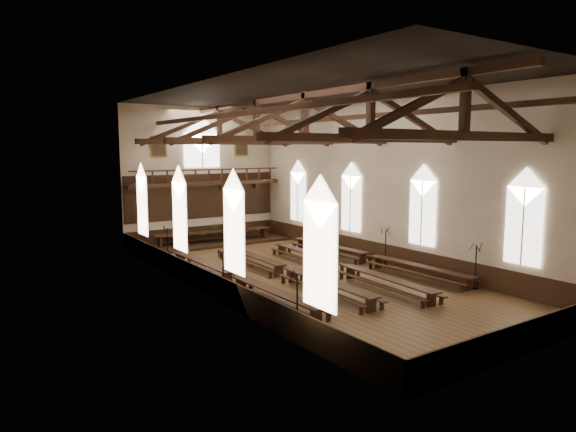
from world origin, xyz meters
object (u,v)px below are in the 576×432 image
(candelabrum_right_far, at_px, (325,238))
(candelabrum_left_mid, at_px, (223,283))
(refectory_row_b, at_px, (286,270))
(refectory_row_c, at_px, (342,266))
(dais, at_px, (214,243))
(candelabrum_left_far, at_px, (168,256))
(candelabrum_left_near, at_px, (297,316))
(high_table, at_px, (214,233))
(refectory_row_a, at_px, (234,277))
(candelabrum_right_mid, at_px, (385,254))
(candelabrum_right_near, at_px, (475,275))
(refectory_row_d, at_px, (370,257))

(candelabrum_right_far, bearing_deg, candelabrum_left_mid, -149.73)
(candelabrum_left_mid, height_order, candelabrum_right_far, candelabrum_right_far)
(refectory_row_b, relative_size, refectory_row_c, 1.01)
(dais, xyz_separation_m, candelabrum_left_far, (-5.65, -5.62, 0.68))
(dais, bearing_deg, refectory_row_c, -81.74)
(candelabrum_left_near, bearing_deg, refectory_row_c, 40.07)
(refectory_row_b, distance_m, high_table, 11.45)
(refectory_row_a, bearing_deg, candelabrum_right_mid, -4.14)
(candelabrum_right_near, bearing_deg, candelabrum_left_near, -178.04)
(high_table, distance_m, candelabrum_right_near, 19.03)
(candelabrum_left_far, xyz_separation_m, candelabrum_right_near, (11.10, -12.61, -0.08))
(candelabrum_left_far, bearing_deg, high_table, 44.86)
(refectory_row_b, height_order, refectory_row_d, refectory_row_d)
(candelabrum_right_near, bearing_deg, refectory_row_c, 121.89)
(refectory_row_a, relative_size, candelabrum_right_mid, 6.08)
(dais, bearing_deg, candelabrum_left_near, -106.88)
(candelabrum_left_mid, distance_m, candelabrum_right_near, 12.44)
(refectory_row_a, xyz_separation_m, candelabrum_left_mid, (-1.26, -1.34, 0.18))
(candelabrum_left_near, bearing_deg, candelabrum_left_mid, 90.00)
(dais, height_order, candelabrum_left_near, candelabrum_left_near)
(refectory_row_b, height_order, candelabrum_left_far, candelabrum_left_far)
(high_table, relative_size, candelabrum_right_mid, 3.74)
(dais, xyz_separation_m, candelabrum_right_mid, (5.45, -11.99, 0.60))
(candelabrum_right_near, xyz_separation_m, candelabrum_right_mid, (0.00, 6.24, -0.00))
(refectory_row_c, relative_size, candelabrum_right_near, 6.01)
(refectory_row_d, xyz_separation_m, candelabrum_left_near, (-10.31, -7.08, 0.23))
(refectory_row_c, relative_size, candelabrum_left_near, 5.58)
(refectory_row_c, relative_size, candelabrum_right_far, 5.28)
(candelabrum_left_near, relative_size, candelabrum_right_mid, 1.08)
(candelabrum_right_mid, xyz_separation_m, candelabrum_right_far, (-0.00, 5.86, 0.10))
(high_table, bearing_deg, candelabrum_left_near, -106.88)
(candelabrum_right_near, bearing_deg, refectory_row_a, 144.74)
(refectory_row_b, distance_m, candelabrum_left_mid, 4.54)
(candelabrum_left_mid, distance_m, candelabrum_right_far, 12.85)
(refectory_row_c, bearing_deg, candelabrum_left_far, 137.86)
(candelabrum_left_far, relative_size, candelabrum_right_near, 1.11)
(refectory_row_d, relative_size, candelabrum_right_near, 6.10)
(refectory_row_c, height_order, candelabrum_right_near, candelabrum_right_near)
(refectory_row_b, xyz_separation_m, high_table, (1.29, 11.37, 0.37))
(refectory_row_b, xyz_separation_m, candelabrum_left_mid, (-4.36, -1.24, 0.18))
(refectory_row_a, height_order, candelabrum_left_near, candelabrum_left_near)
(dais, distance_m, candelabrum_left_near, 19.46)
(candelabrum_left_far, height_order, candelabrum_right_far, candelabrum_right_far)
(dais, height_order, candelabrum_right_far, candelabrum_right_far)
(refectory_row_c, bearing_deg, refectory_row_b, 162.37)
(refectory_row_b, bearing_deg, candelabrum_right_near, -45.50)
(refectory_row_a, height_order, candelabrum_left_mid, candelabrum_left_mid)
(refectory_row_c, height_order, dais, refectory_row_c)
(candelabrum_left_near, bearing_deg, refectory_row_a, 80.24)
(dais, bearing_deg, candelabrum_right_near, -73.35)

